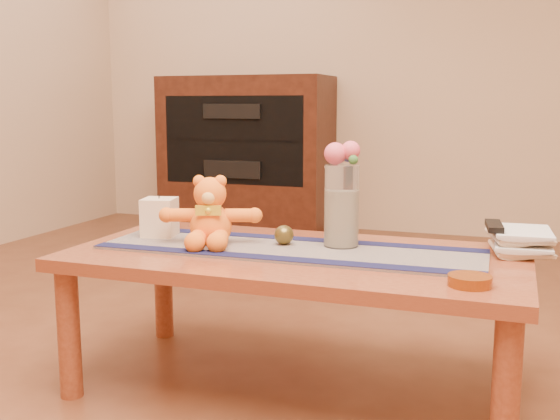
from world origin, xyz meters
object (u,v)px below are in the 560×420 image
(bronze_ball, at_px, (284,235))
(tv_remote, at_px, (494,226))
(glass_vase, at_px, (342,206))
(book_bottom, at_px, (493,249))
(amber_dish, at_px, (470,281))
(pillar_candle, at_px, (160,217))
(teddy_bear, at_px, (210,211))

(bronze_ball, xyz_separation_m, tv_remote, (0.64, 0.14, 0.05))
(glass_vase, xyz_separation_m, book_bottom, (0.46, 0.11, -0.13))
(glass_vase, relative_size, amber_dish, 2.35)
(pillar_candle, distance_m, bronze_ball, 0.45)
(amber_dish, bearing_deg, teddy_bear, 165.43)
(pillar_candle, xyz_separation_m, bronze_ball, (0.45, 0.01, -0.03))
(pillar_candle, height_order, tv_remote, pillar_candle)
(pillar_candle, height_order, amber_dish, pillar_candle)
(book_bottom, height_order, tv_remote, tv_remote)
(bronze_ball, relative_size, amber_dish, 0.57)
(teddy_bear, xyz_separation_m, bronze_ball, (0.23, 0.06, -0.07))
(glass_vase, height_order, tv_remote, glass_vase)
(tv_remote, xyz_separation_m, amber_dish, (-0.04, -0.41, -0.07))
(book_bottom, bearing_deg, tv_remote, -93.00)
(teddy_bear, bearing_deg, tv_remote, -5.62)
(pillar_candle, height_order, book_bottom, pillar_candle)
(teddy_bear, bearing_deg, glass_vase, -4.56)
(pillar_candle, height_order, glass_vase, glass_vase)
(bronze_ball, relative_size, book_bottom, 0.28)
(teddy_bear, xyz_separation_m, glass_vase, (0.41, 0.10, 0.03))
(glass_vase, relative_size, tv_remote, 1.62)
(teddy_bear, bearing_deg, bronze_ball, -3.86)
(bronze_ball, bearing_deg, pillar_candle, -179.02)
(bronze_ball, height_order, amber_dish, bronze_ball)
(pillar_candle, bearing_deg, tv_remote, 7.59)
(glass_vase, bearing_deg, pillar_candle, -175.56)
(tv_remote, bearing_deg, book_bottom, 90.00)
(glass_vase, bearing_deg, bronze_ball, -167.05)
(bronze_ball, bearing_deg, book_bottom, 13.02)
(amber_dish, bearing_deg, glass_vase, 142.88)
(pillar_candle, xyz_separation_m, tv_remote, (1.09, 0.15, 0.01))
(bronze_ball, height_order, book_bottom, bronze_ball)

